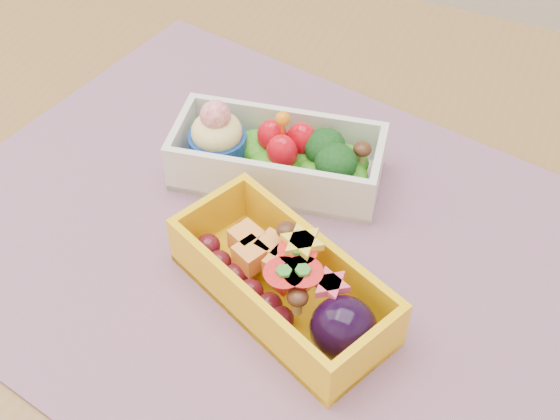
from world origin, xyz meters
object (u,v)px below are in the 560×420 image
at_px(placemat, 269,243).
at_px(bento_yellow, 286,283).
at_px(table, 269,296).
at_px(bento_white, 276,156).

bearing_deg(placemat, bento_yellow, -53.56).
relative_size(table, bento_yellow, 6.13).
bearing_deg(table, bento_yellow, -55.82).
distance_m(placemat, bento_white, 0.08).
height_order(bento_white, bento_yellow, bento_white).
height_order(table, bento_yellow, bento_yellow).
height_order(table, placemat, placemat).
bearing_deg(bento_yellow, table, 147.96).
distance_m(bento_white, bento_yellow, 0.14).
bearing_deg(bento_yellow, bento_white, 141.25).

